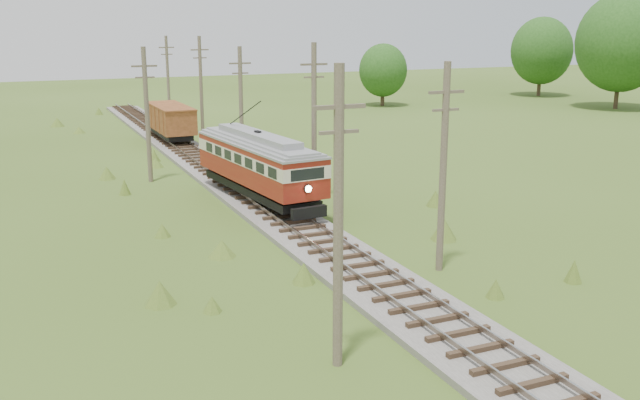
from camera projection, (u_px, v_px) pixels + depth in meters
name	position (u px, v px, depth m)	size (l,w,h in m)	color
railbed_main	(246.00, 192.00, 42.69)	(3.60, 96.00, 0.57)	#605B54
streetcar	(258.00, 161.00, 39.89)	(3.92, 11.87, 5.37)	black
gondola	(171.00, 120.00, 60.43)	(2.74, 8.14, 2.69)	black
gravel_pile	(228.00, 149.00, 55.24)	(2.89, 3.07, 1.05)	gray
utility_pole_r_2	(443.00, 166.00, 28.74)	(1.60, 0.30, 8.60)	brown
utility_pole_r_3	(314.00, 121.00, 40.20)	(1.60, 0.30, 9.00)	brown
utility_pole_r_4	(241.00, 104.00, 51.74)	(1.60, 0.30, 8.40)	brown
utility_pole_r_5	(201.00, 86.00, 63.38)	(1.60, 0.30, 8.90)	brown
utility_pole_r_6	(168.00, 77.00, 74.87)	(1.60, 0.30, 8.70)	brown
utility_pole_l_a	(338.00, 218.00, 20.43)	(1.60, 0.30, 9.00)	brown
utility_pole_l_b	(147.00, 114.00, 45.24)	(1.60, 0.30, 8.60)	brown
tree_right_4	(622.00, 42.00, 83.23)	(10.50, 10.50, 13.53)	#38281C
tree_right_5	(542.00, 51.00, 98.60)	(8.40, 8.40, 10.82)	#38281C
tree_mid_b	(383.00, 70.00, 87.14)	(5.88, 5.88, 7.57)	#38281C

